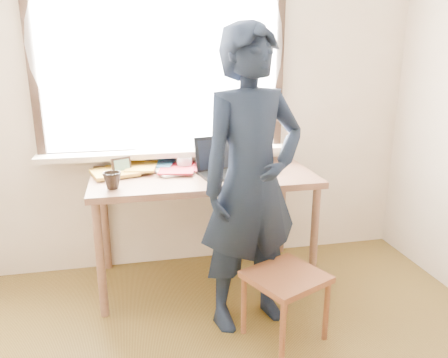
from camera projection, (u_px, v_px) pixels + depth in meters
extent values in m
cube|color=beige|center=(190.00, 101.00, 3.28)|extent=(3.50, 0.02, 2.60)
cube|color=white|center=(162.00, 60.00, 3.14)|extent=(1.70, 0.01, 1.30)
cube|color=black|center=(166.00, 152.00, 3.32)|extent=(1.82, 0.06, 0.06)
cube|color=black|center=(31.00, 60.00, 2.95)|extent=(0.06, 0.06, 1.30)
cube|color=black|center=(279.00, 59.00, 3.31)|extent=(0.06, 0.06, 1.30)
cube|color=beige|center=(166.00, 153.00, 3.25)|extent=(1.85, 0.20, 0.04)
cube|color=white|center=(162.00, 45.00, 3.04)|extent=(1.95, 0.02, 1.65)
cube|color=brown|center=(203.00, 177.00, 3.08)|extent=(1.55, 0.77, 0.04)
cylinder|color=brown|center=(100.00, 261.00, 2.75)|extent=(0.06, 0.06, 0.79)
cylinder|color=brown|center=(105.00, 222.00, 3.37)|extent=(0.06, 0.06, 0.79)
cylinder|color=brown|center=(314.00, 241.00, 3.04)|extent=(0.06, 0.06, 0.79)
cylinder|color=brown|center=(282.00, 208.00, 3.66)|extent=(0.06, 0.06, 0.79)
cube|color=black|center=(227.00, 174.00, 3.03)|extent=(0.41, 0.33, 0.02)
cube|color=black|center=(220.00, 153.00, 3.11)|extent=(0.38, 0.15, 0.24)
cube|color=black|center=(220.00, 153.00, 3.11)|extent=(0.33, 0.12, 0.20)
cube|color=black|center=(228.00, 174.00, 3.02)|extent=(0.35, 0.21, 0.00)
imported|color=white|center=(185.00, 163.00, 3.19)|extent=(0.15, 0.15, 0.09)
imported|color=black|center=(112.00, 181.00, 2.73)|extent=(0.14, 0.14, 0.11)
ellipsoid|color=black|center=(275.00, 171.00, 3.08)|extent=(0.09, 0.06, 0.04)
cube|color=white|center=(123.00, 170.00, 3.13)|extent=(0.29, 0.30, 0.02)
cube|color=white|center=(147.00, 171.00, 3.09)|extent=(0.31, 0.25, 0.02)
cube|color=maroon|center=(175.00, 163.00, 3.30)|extent=(0.38, 0.36, 0.02)
cube|color=white|center=(118.00, 173.00, 3.03)|extent=(0.29, 0.33, 0.01)
cube|color=white|center=(151.00, 169.00, 3.10)|extent=(0.29, 0.33, 0.02)
cube|color=white|center=(155.00, 163.00, 3.29)|extent=(0.30, 0.35, 0.00)
cube|color=gold|center=(137.00, 165.00, 3.17)|extent=(0.29, 0.29, 0.02)
imported|color=white|center=(134.00, 169.00, 3.16)|extent=(0.21, 0.27, 0.02)
imported|color=white|center=(243.00, 161.00, 3.37)|extent=(0.32, 0.31, 0.02)
cube|color=black|center=(122.00, 167.00, 3.04)|extent=(0.13, 0.07, 0.11)
cube|color=#4D7835|center=(122.00, 167.00, 3.04)|extent=(0.10, 0.05, 0.08)
cube|color=brown|center=(286.00, 277.00, 2.54)|extent=(0.53, 0.52, 0.04)
cylinder|color=brown|center=(283.00, 333.00, 2.37)|extent=(0.03, 0.03, 0.38)
cylinder|color=brown|center=(244.00, 305.00, 2.63)|extent=(0.03, 0.03, 0.38)
cylinder|color=brown|center=(326.00, 311.00, 2.57)|extent=(0.03, 0.03, 0.38)
cylinder|color=brown|center=(286.00, 287.00, 2.83)|extent=(0.03, 0.03, 0.38)
imported|color=black|center=(251.00, 183.00, 2.58)|extent=(0.76, 0.59, 1.82)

